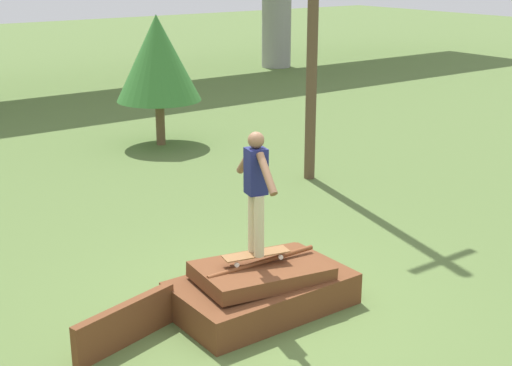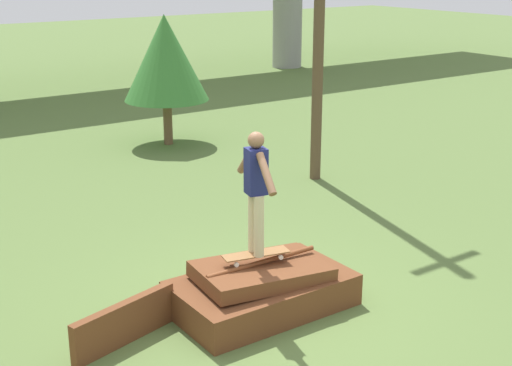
# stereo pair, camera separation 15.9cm
# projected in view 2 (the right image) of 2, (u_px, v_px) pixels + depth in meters

# --- Properties ---
(ground_plane) EXTENTS (80.00, 80.00, 0.00)m
(ground_plane) POSITION_uv_depth(u_px,v_px,m) (262.00, 308.00, 8.53)
(ground_plane) COLOR #567038
(scrap_pile) EXTENTS (2.09, 1.23, 0.63)m
(scrap_pile) POSITION_uv_depth(u_px,v_px,m) (262.00, 289.00, 8.45)
(scrap_pile) COLOR brown
(scrap_pile) RESTS_ON ground_plane
(scrap_plank_loose) EXTENTS (1.34, 0.46, 0.47)m
(scrap_plank_loose) POSITION_uv_depth(u_px,v_px,m) (125.00, 323.00, 7.70)
(scrap_plank_loose) COLOR brown
(scrap_plank_loose) RESTS_ON ground_plane
(skateboard) EXTENTS (0.82, 0.38, 0.09)m
(skateboard) POSITION_uv_depth(u_px,v_px,m) (256.00, 254.00, 8.31)
(skateboard) COLOR brown
(skateboard) RESTS_ON scrap_pile
(skater) EXTENTS (0.31, 1.02, 1.45)m
(skater) POSITION_uv_depth(u_px,v_px,m) (256.00, 186.00, 8.05)
(skater) COLOR #C6B78E
(skater) RESTS_ON skateboard
(tree_behind_left) EXTENTS (1.85, 1.85, 2.85)m
(tree_behind_left) POSITION_uv_depth(u_px,v_px,m) (165.00, 58.00, 15.42)
(tree_behind_left) COLOR brown
(tree_behind_left) RESTS_ON ground_plane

